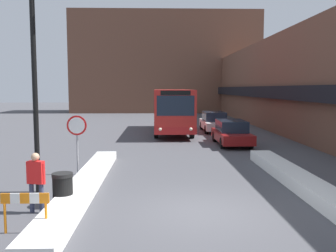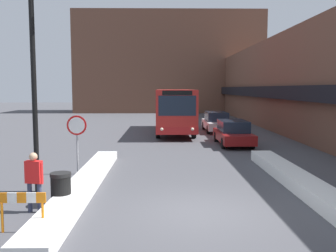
{
  "view_description": "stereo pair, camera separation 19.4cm",
  "coord_description": "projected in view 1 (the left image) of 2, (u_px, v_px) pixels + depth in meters",
  "views": [
    {
      "loc": [
        -1.21,
        -9.76,
        3.32
      ],
      "look_at": [
        -0.76,
        5.47,
        1.79
      ],
      "focal_mm": 40.0,
      "sensor_mm": 36.0,
      "label": 1
    },
    {
      "loc": [
        -1.01,
        -9.76,
        3.32
      ],
      "look_at": [
        -0.76,
        5.47,
        1.79
      ],
      "focal_mm": 40.0,
      "sensor_mm": 36.0,
      "label": 2
    }
  ],
  "objects": [
    {
      "name": "city_bus",
      "position": [
        172.0,
        109.0,
        28.03
      ],
      "size": [
        2.67,
        10.28,
        3.24
      ],
      "color": "red",
      "rests_on": "ground_plane"
    },
    {
      "name": "ground_plane",
      "position": [
        202.0,
        212.0,
        10.07
      ],
      "size": [
        160.0,
        160.0,
        0.0
      ],
      "primitive_type": "plane",
      "color": "#47474C"
    },
    {
      "name": "construction_barricade",
      "position": [
        25.0,
        205.0,
        8.56
      ],
      "size": [
        1.1,
        0.06,
        0.94
      ],
      "color": "orange",
      "rests_on": "ground_plane"
    },
    {
      "name": "parked_car_front",
      "position": [
        232.0,
        133.0,
        22.13
      ],
      "size": [
        1.81,
        4.51,
        1.44
      ],
      "color": "maroon",
      "rests_on": "ground_plane"
    },
    {
      "name": "parked_car_middle",
      "position": [
        214.0,
        122.0,
        28.94
      ],
      "size": [
        1.81,
        4.75,
        1.52
      ],
      "color": "silver",
      "rests_on": "ground_plane"
    },
    {
      "name": "snow_bank_right",
      "position": [
        310.0,
        187.0,
        11.75
      ],
      "size": [
        0.9,
        11.54,
        0.44
      ],
      "color": "silver",
      "rests_on": "ground_plane"
    },
    {
      "name": "snow_bank_left",
      "position": [
        85.0,
        184.0,
        12.39
      ],
      "size": [
        0.9,
        10.84,
        0.34
      ],
      "color": "silver",
      "rests_on": "ground_plane"
    },
    {
      "name": "building_row_right",
      "position": [
        280.0,
        85.0,
        33.86
      ],
      "size": [
        5.5,
        60.0,
        7.34
      ],
      "color": "brown",
      "rests_on": "ground_plane"
    },
    {
      "name": "stop_sign",
      "position": [
        77.0,
        132.0,
        14.34
      ],
      "size": [
        0.76,
        0.08,
        2.29
      ],
      "color": "gray",
      "rests_on": "ground_plane"
    },
    {
      "name": "pedestrian",
      "position": [
        36.0,
        177.0,
        9.94
      ],
      "size": [
        0.52,
        0.29,
        1.63
      ],
      "rotation": [
        0.0,
        0.0,
        -0.21
      ],
      "color": "#333851",
      "rests_on": "ground_plane"
    },
    {
      "name": "street_lamp",
      "position": [
        42.0,
        56.0,
        11.61
      ],
      "size": [
        1.46,
        0.36,
        7.08
      ],
      "color": "black",
      "rests_on": "ground_plane"
    },
    {
      "name": "building_backdrop_far",
      "position": [
        165.0,
        63.0,
        53.65
      ],
      "size": [
        26.0,
        8.0,
        13.8
      ],
      "color": "brown",
      "rests_on": "ground_plane"
    },
    {
      "name": "trash_bin",
      "position": [
        63.0,
        189.0,
        10.56
      ],
      "size": [
        0.59,
        0.59,
        0.95
      ],
      "color": "black",
      "rests_on": "ground_plane"
    }
  ]
}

